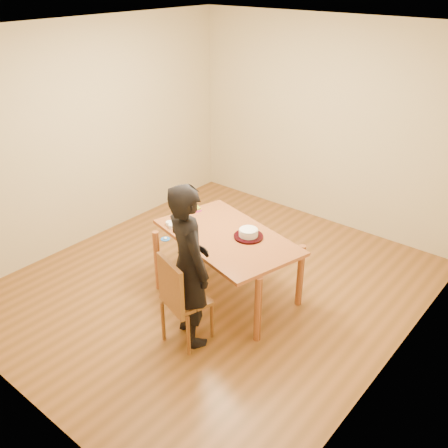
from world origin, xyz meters
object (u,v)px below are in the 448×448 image
Objects in this scene: dining_table at (227,237)px; cake_plate at (248,236)px; dining_chair at (187,300)px; cake at (248,233)px; person at (189,266)px.

cake_plate reaches higher than dining_table.
cake_plate is at bearing 104.58° from dining_chair.
cake_plate is at bearing -90.00° from cake.
cake_plate is 0.19× the size of person.
dining_chair is 1.28× the size of cake_plate.
dining_table is 3.92× the size of dining_chair.
cake_plate is 1.54× the size of cake.
dining_table is at bearing -152.09° from cake.
person is (-0.04, -0.83, -0.00)m from cake.
cake is (0.04, 0.88, 0.35)m from dining_chair.
dining_chair is 1.97× the size of cake.
person is (-0.04, -0.83, 0.04)m from cake_plate.
cake is at bearing 42.25° from dining_table.
cake reaches higher than dining_chair.
dining_chair is 0.24× the size of person.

